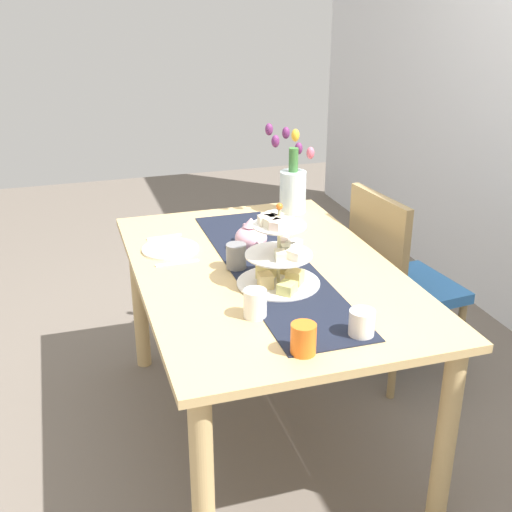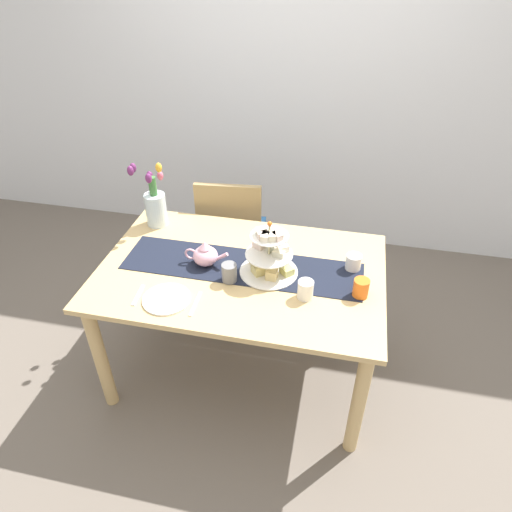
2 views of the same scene
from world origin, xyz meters
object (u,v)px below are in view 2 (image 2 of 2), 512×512
(tiered_cake_stand, at_px, (269,257))
(fork_left, at_px, (138,295))
(tulip_vase, at_px, (155,204))
(mug_white_text, at_px, (305,290))
(teapot, at_px, (205,255))
(dinner_plate_left, at_px, (166,299))
(cream_jug, at_px, (353,262))
(mug_grey, at_px, (229,272))
(knife_left, at_px, (196,304))
(mug_orange, at_px, (361,288))
(dining_table, at_px, (241,285))
(chair_left, at_px, (232,231))

(tiered_cake_stand, relative_size, fork_left, 2.03)
(tulip_vase, xyz_separation_m, mug_white_text, (0.95, -0.48, -0.09))
(teapot, relative_size, dinner_plate_left, 1.04)
(cream_jug, relative_size, mug_white_text, 0.89)
(cream_jug, relative_size, mug_grey, 0.89)
(knife_left, height_order, mug_orange, mug_orange)
(teapot, xyz_separation_m, mug_grey, (0.16, -0.11, -0.01))
(dining_table, distance_m, mug_orange, 0.64)
(tulip_vase, distance_m, mug_white_text, 1.06)
(cream_jug, bearing_deg, fork_left, -156.52)
(tiered_cake_stand, distance_m, mug_white_text, 0.26)
(chair_left, distance_m, tulip_vase, 0.64)
(knife_left, height_order, mug_white_text, mug_white_text)
(teapot, bearing_deg, mug_white_text, -15.56)
(mug_grey, bearing_deg, mug_white_text, -6.74)
(tiered_cake_stand, relative_size, mug_white_text, 3.20)
(cream_jug, xyz_separation_m, mug_orange, (0.04, -0.21, 0.01))
(dinner_plate_left, distance_m, mug_grey, 0.33)
(dinner_plate_left, xyz_separation_m, knife_left, (0.14, 0.00, -0.00))
(cream_jug, bearing_deg, teapot, -170.73)
(chair_left, height_order, fork_left, chair_left)
(teapot, bearing_deg, knife_left, -81.61)
(dining_table, xyz_separation_m, chair_left, (-0.24, 0.71, -0.14))
(cream_jug, height_order, mug_grey, mug_grey)
(knife_left, bearing_deg, chair_left, 95.44)
(chair_left, height_order, teapot, chair_left)
(dining_table, bearing_deg, mug_grey, -107.43)
(tiered_cake_stand, distance_m, fork_left, 0.67)
(tulip_vase, xyz_separation_m, fork_left, (0.16, -0.64, -0.13))
(tiered_cake_stand, bearing_deg, dining_table, -179.29)
(teapot, bearing_deg, dinner_plate_left, -107.63)
(dining_table, height_order, cream_jug, cream_jug)
(mug_orange, bearing_deg, tiered_cake_stand, 169.47)
(mug_orange, bearing_deg, dinner_plate_left, -165.85)
(tiered_cake_stand, bearing_deg, teapot, -179.69)
(dining_table, height_order, mug_white_text, mug_white_text)
(cream_jug, xyz_separation_m, dinner_plate_left, (-0.86, -0.44, -0.04))
(chair_left, xyz_separation_m, mug_grey, (0.21, -0.81, 0.29))
(tiered_cake_stand, xyz_separation_m, cream_jug, (0.42, 0.12, -0.06))
(mug_white_text, xyz_separation_m, mug_orange, (0.26, 0.07, 0.00))
(tiered_cake_stand, height_order, cream_jug, tiered_cake_stand)
(tiered_cake_stand, height_order, tulip_vase, tulip_vase)
(teapot, distance_m, cream_jug, 0.77)
(tulip_vase, height_order, mug_orange, tulip_vase)
(tulip_vase, height_order, knife_left, tulip_vase)
(tiered_cake_stand, distance_m, cream_jug, 0.44)
(chair_left, height_order, tulip_vase, tulip_vase)
(mug_white_text, bearing_deg, fork_left, -168.53)
(cream_jug, relative_size, mug_orange, 0.89)
(tulip_vase, xyz_separation_m, knife_left, (0.45, -0.64, -0.13))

